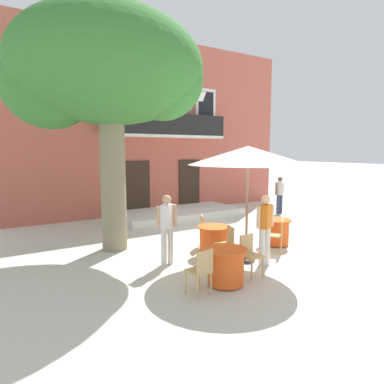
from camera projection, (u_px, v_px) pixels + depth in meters
The scene contains 18 objects.
ground_plane at pixel (227, 236), 10.89m from camera, with size 120.00×120.00×0.00m, color beige.
building_facade at pixel (145, 129), 16.48m from camera, with size 13.00×5.09×7.50m.
entrance_step_platform at pixel (179, 213), 14.22m from camera, with size 5.20×2.50×0.25m, color silver.
plane_tree at pixel (107, 72), 8.86m from camera, with size 5.18×4.54×6.44m.
cafe_table_near_tree at pixel (214, 240), 8.93m from camera, with size 0.86×0.86×0.76m.
cafe_chair_near_tree_0 at pixel (227, 242), 8.22m from camera, with size 0.50×0.50×0.91m.
cafe_chair_near_tree_1 at pixel (205, 228), 9.64m from camera, with size 0.53×0.53×0.91m.
cafe_table_middle at pixel (276, 232), 9.84m from camera, with size 0.86×0.86×0.76m.
cafe_chair_middle_0 at pixel (272, 222), 10.57m from camera, with size 0.57×0.57×0.91m.
cafe_chair_middle_1 at pixel (278, 233), 9.08m from camera, with size 0.56×0.56×0.91m.
cafe_table_front at pixel (226, 266), 6.91m from camera, with size 0.86×0.86×0.76m.
cafe_chair_front_0 at pixel (201, 269), 6.36m from camera, with size 0.45×0.45×0.91m.
cafe_chair_front_1 at pixel (249, 252), 7.39m from camera, with size 0.42×0.42×0.91m.
cafe_umbrella at pixel (248, 156), 8.10m from camera, with size 2.90×2.90×2.85m.
ground_planter_left at pixel (112, 216), 12.51m from camera, with size 0.45×0.45×0.55m.
pedestrian_near_entrance at pixel (265, 226), 8.00m from camera, with size 0.53×0.35×1.71m.
pedestrian_mid_plaza at pixel (167, 225), 8.07m from camera, with size 0.53×0.39×1.70m.
pedestrian_by_tree at pixel (280, 193), 14.66m from camera, with size 0.53×0.39×1.61m.
Camera 1 is at (-6.67, -8.35, 2.75)m, focal length 31.64 mm.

